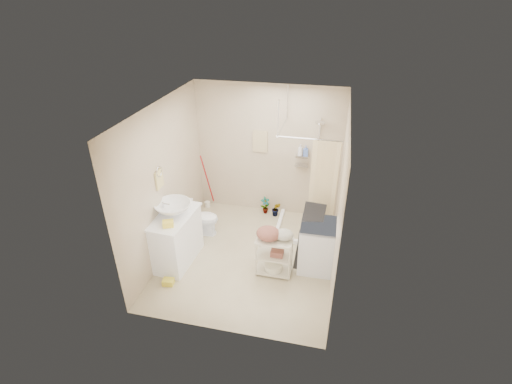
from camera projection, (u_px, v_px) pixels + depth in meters
floor at (249, 257)px, 6.39m from camera, size 3.20×3.20×0.00m
ceiling at (247, 109)px, 5.12m from camera, size 2.80×3.20×0.04m
wall_back at (268, 152)px, 7.12m from camera, size 2.80×0.04×2.60m
wall_front at (216, 254)px, 4.39m from camera, size 2.80×0.04×2.60m
wall_left at (165, 182)px, 6.02m from camera, size 0.04×3.20×2.60m
wall_right at (340, 201)px, 5.49m from camera, size 0.04×3.20×2.60m
vanity at (176, 238)px, 6.11m from camera, size 0.63×1.05×0.89m
sink at (173, 209)px, 5.88m from camera, size 0.69×0.69×0.20m
counter_basket at (168, 224)px, 5.61m from camera, size 0.20×0.18×0.09m
floor_basket at (168, 281)px, 5.77m from camera, size 0.27×0.22×0.13m
toilet at (201, 218)px, 6.86m from camera, size 0.68×0.43×0.66m
mop at (206, 181)px, 7.54m from camera, size 0.14×0.14×1.22m
potted_plant_a at (265, 205)px, 7.53m from camera, size 0.23×0.21×0.36m
potted_plant_b at (276, 209)px, 7.46m from camera, size 0.17×0.14×0.31m
hanging_towel at (260, 142)px, 7.03m from camera, size 0.28×0.03×0.42m
towel_ring at (159, 178)px, 5.77m from camera, size 0.04×0.22×0.34m
tp_holder at (172, 211)px, 6.34m from camera, size 0.08×0.12×0.14m
shower at (308, 180)px, 6.61m from camera, size 1.10×1.10×2.10m
shampoo_bottle_a at (300, 150)px, 6.85m from camera, size 0.10×0.10×0.22m
shampoo_bottle_b at (306, 151)px, 6.87m from camera, size 0.10×0.10×0.18m
washing_machine at (317, 246)px, 5.97m from camera, size 0.58×0.60×0.84m
laundry_rack at (274, 253)px, 5.85m from camera, size 0.57×0.33×0.78m
ironing_board at (309, 237)px, 5.89m from camera, size 0.34×0.14×1.18m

